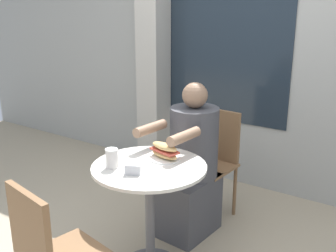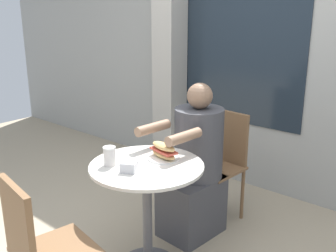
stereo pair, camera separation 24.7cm
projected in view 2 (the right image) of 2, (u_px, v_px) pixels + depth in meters
storefront_wall at (273, 38)px, 3.39m from camera, size 8.00×0.09×2.80m
lattice_pillar at (170, 55)px, 3.93m from camera, size 0.25×0.25×2.40m
cafe_table at (147, 193)px, 2.46m from camera, size 0.71×0.71×0.73m
diner_chair at (222, 156)px, 3.13m from camera, size 0.41×0.41×0.87m
seated_diner at (195, 172)px, 2.89m from camera, size 0.39×0.65×1.15m
empty_chair_across at (38, 244)px, 1.95m from camera, size 0.44×0.44×0.87m
sandwich_on_plate at (164, 152)px, 2.49m from camera, size 0.22×0.21×0.10m
drink_cup at (110, 156)px, 2.38m from camera, size 0.08×0.08×0.12m
napkin_box at (129, 166)px, 2.30m from camera, size 0.12×0.12×0.06m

